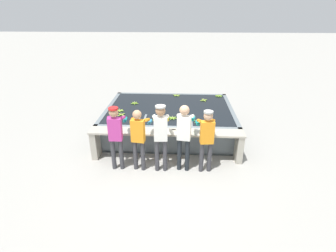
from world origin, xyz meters
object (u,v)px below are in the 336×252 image
Objects in this scene: banana_bunch_floating_4 at (198,121)px; banana_bunch_floating_6 at (120,111)px; knife_1 at (176,129)px; banana_bunch_floating_5 at (210,112)px; banana_bunch_floating_1 at (184,109)px; banana_bunch_floating_0 at (172,118)px; banana_bunch_floating_7 at (219,96)px; banana_bunch_floating_2 at (135,103)px; worker_3 at (184,132)px; knife_0 at (215,132)px; banana_bunch_floating_9 at (204,100)px; worker_1 at (139,135)px; worker_4 at (207,136)px; worker_0 at (116,132)px; banana_bunch_floating_3 at (177,95)px; worker_2 at (161,132)px; banana_bunch_floating_8 at (121,115)px.

banana_bunch_floating_4 is 2.49m from banana_bunch_floating_6.
banana_bunch_floating_5 is at bearing 52.79° from knife_1.
banana_bunch_floating_0 is at bearing -113.07° from banana_bunch_floating_1.
banana_bunch_floating_0 is 1.00× the size of banana_bunch_floating_1.
banana_bunch_floating_2 is at bearing -161.90° from banana_bunch_floating_7.
worker_3 is 5.70× the size of knife_0.
knife_1 is at bearing -110.19° from banana_bunch_floating_9.
worker_1 reaches higher than banana_bunch_floating_0.
worker_0 is at bearing -179.94° from worker_4.
banana_bunch_floating_9 is (0.95, -0.51, 0.00)m from banana_bunch_floating_3.
worker_3 is 3.05m from banana_bunch_floating_2.
banana_bunch_floating_1 is 1.01× the size of banana_bunch_floating_3.
worker_3 reaches higher than banana_bunch_floating_0.
worker_4 reaches higher than banana_bunch_floating_6.
banana_bunch_floating_9 is (0.16, 3.03, -0.13)m from worker_4.
banana_bunch_floating_2 is at bearing 137.11° from banana_bunch_floating_0.
banana_bunch_floating_2 is at bearing 144.75° from banana_bunch_floating_4.
banana_bunch_floating_4 is at bearing -35.25° from banana_bunch_floating_2.
worker_0 is 4.72× the size of knife_1.
worker_4 reaches higher than knife_1.
banana_bunch_floating_5 is 0.79× the size of knife_1.
banana_bunch_floating_2 is 3.07m from banana_bunch_floating_7.
worker_2 is 7.41× the size of banana_bunch_floating_8.
banana_bunch_floating_7 and banana_bunch_floating_9 have the same top height.
banana_bunch_floating_6 is (-1.66, 0.51, 0.00)m from banana_bunch_floating_0.
banana_bunch_floating_2 and banana_bunch_floating_3 have the same top height.
banana_bunch_floating_0 is at bearing 163.17° from banana_bunch_floating_4.
worker_0 is 6.04× the size of banana_bunch_floating_2.
worker_4 is 3.39m from banana_bunch_floating_2.
worker_1 is 2.44m from banana_bunch_floating_1.
worker_0 is 2.36m from banana_bunch_floating_4.
banana_bunch_floating_0 is 1.05× the size of banana_bunch_floating_9.
banana_bunch_floating_4 reaches higher than knife_1.
banana_bunch_floating_3 reaches higher than knife_1.
worker_2 reaches higher than worker_0.
banana_bunch_floating_6 is (-2.53, 1.89, -0.13)m from worker_4.
knife_1 is (-0.99, -1.31, -0.01)m from banana_bunch_floating_5.
banana_bunch_floating_9 is 2.58m from knife_1.
worker_1 is 5.99× the size of banana_bunch_floating_9.
worker_2 is 1.10m from worker_4.
banana_bunch_floating_7 is at bearing 32.36° from banana_bunch_floating_8.
banana_bunch_floating_0 is at bearing 103.70° from worker_3.
worker_2 is at bearing -53.16° from banana_bunch_floating_6.
worker_4 is at bearing -57.61° from banana_bunch_floating_0.
banana_bunch_floating_0 is (0.77, 1.38, -0.12)m from worker_1.
worker_3 is 2.42m from banana_bunch_floating_8.
worker_2 is 4.02m from banana_bunch_floating_7.
banana_bunch_floating_6 reaches higher than knife_0.
banana_bunch_floating_9 is (2.69, 1.14, 0.00)m from banana_bunch_floating_6.
worker_3 reaches higher than banana_bunch_floating_8.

